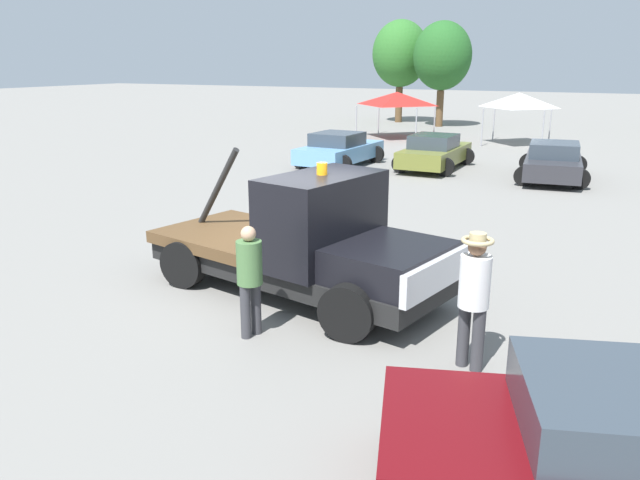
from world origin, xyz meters
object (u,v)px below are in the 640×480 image
at_px(tow_truck, 310,246).
at_px(parked_car_skyblue, 339,150).
at_px(parked_car_olive, 434,152).
at_px(tree_left, 401,54).
at_px(person_near_truck, 474,290).
at_px(tree_right, 442,56).
at_px(parked_car_charcoal, 553,162).
at_px(canopy_tent_red, 397,98).
at_px(canopy_tent_white, 519,100).
at_px(person_at_hood, 250,274).

distance_m(tow_truck, parked_car_skyblue, 14.36).
bearing_deg(parked_car_olive, tree_left, 24.35).
xyz_separation_m(tow_truck, person_near_truck, (3.17, -1.43, 0.18)).
distance_m(parked_car_skyblue, tree_right, 17.23).
distance_m(parked_car_charcoal, canopy_tent_red, 13.12).
xyz_separation_m(parked_car_charcoal, tree_left, (-11.97, 17.93, 3.82)).
xyz_separation_m(tow_truck, parked_car_skyblue, (-5.49, 13.26, -0.30)).
height_order(parked_car_skyblue, canopy_tent_white, canopy_tent_white).
relative_size(person_near_truck, canopy_tent_red, 0.57).
xyz_separation_m(canopy_tent_red, canopy_tent_white, (6.32, 0.01, 0.08)).
distance_m(person_near_truck, tree_left, 35.66).
relative_size(person_at_hood, parked_car_skyblue, 0.39).
bearing_deg(canopy_tent_red, parked_car_skyblue, -83.52).
bearing_deg(canopy_tent_red, canopy_tent_white, 0.05).
bearing_deg(canopy_tent_white, person_near_truck, -82.00).
distance_m(person_near_truck, parked_car_olive, 16.46).
height_order(person_at_hood, parked_car_olive, person_at_hood).
relative_size(person_at_hood, canopy_tent_white, 0.60).
bearing_deg(person_near_truck, tree_left, -139.04).
distance_m(canopy_tent_red, tree_left, 9.37).
xyz_separation_m(person_near_truck, parked_car_skyblue, (-8.66, 14.70, -0.48)).
distance_m(parked_car_olive, parked_car_charcoal, 4.40).
xyz_separation_m(parked_car_charcoal, tree_right, (-8.67, 16.27, 3.65)).
xyz_separation_m(canopy_tent_red, tree_left, (-2.87, 8.60, 2.37)).
distance_m(person_near_truck, canopy_tent_red, 26.47).
relative_size(parked_car_skyblue, parked_car_charcoal, 0.94).
distance_m(person_near_truck, tree_right, 33.03).
xyz_separation_m(person_at_hood, parked_car_charcoal, (2.56, 15.68, -0.35)).
relative_size(tow_truck, canopy_tent_red, 1.78).
relative_size(person_at_hood, parked_car_olive, 0.40).
relative_size(canopy_tent_white, tree_right, 0.45).
bearing_deg(canopy_tent_white, tree_right, 130.36).
relative_size(person_at_hood, tree_left, 0.26).
bearing_deg(tree_left, tow_truck, -73.38).
xyz_separation_m(person_near_truck, tree_left, (-12.65, 33.18, 3.33)).
distance_m(parked_car_charcoal, tree_left, 21.89).
bearing_deg(tree_right, parked_car_charcoal, -61.95).
relative_size(tow_truck, canopy_tent_white, 2.08).
relative_size(parked_car_charcoal, canopy_tent_white, 1.62).
bearing_deg(tow_truck, person_at_hood, -80.00).
distance_m(person_at_hood, tree_left, 35.07).
height_order(canopy_tent_white, tree_right, tree_right).
xyz_separation_m(person_near_truck, parked_car_charcoal, (-0.68, 15.25, -0.48)).
xyz_separation_m(tow_truck, tree_right, (-6.18, 30.09, 3.36)).
bearing_deg(canopy_tent_red, tree_right, 86.42).
distance_m(person_near_truck, parked_car_skyblue, 17.06).
bearing_deg(parked_car_olive, canopy_tent_white, -9.25).
distance_m(tow_truck, canopy_tent_white, 23.19).
xyz_separation_m(tree_left, tree_right, (3.30, -1.66, -0.16)).
height_order(person_at_hood, canopy_tent_red, canopy_tent_red).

